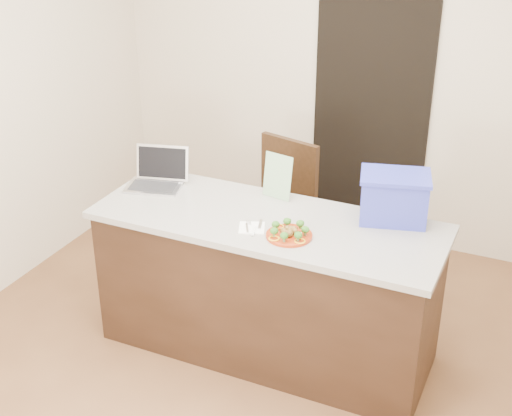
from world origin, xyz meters
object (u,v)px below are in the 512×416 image
at_px(laptop, 158,175).
at_px(chair, 283,205).
at_px(yogurt_bottle, 299,236).
at_px(blue_box, 394,197).
at_px(island, 267,285).
at_px(plate, 289,235).
at_px(napkin, 252,228).

xyz_separation_m(laptop, chair, (0.59, 0.66, -0.39)).
xyz_separation_m(yogurt_bottle, laptop, (-1.09, 0.31, 0.04)).
bearing_deg(yogurt_bottle, laptop, 164.13).
xyz_separation_m(blue_box, chair, (-0.89, 0.52, -0.46)).
bearing_deg(island, laptop, 170.02).
distance_m(plate, napkin, 0.23).
bearing_deg(blue_box, napkin, -162.79).
bearing_deg(napkin, plate, -1.22).
bearing_deg(island, plate, -37.67).
height_order(plate, chair, chair).
bearing_deg(laptop, plate, -30.97).
distance_m(plate, laptop, 1.07).
relative_size(blue_box, chair, 0.43).
xyz_separation_m(plate, napkin, (-0.23, 0.00, -0.01)).
bearing_deg(plate, laptop, 163.82).
xyz_separation_m(plate, yogurt_bottle, (0.06, -0.01, 0.02)).
relative_size(plate, chair, 0.25).
bearing_deg(napkin, island, 77.07).
relative_size(plate, laptop, 0.66).
relative_size(plate, yogurt_bottle, 4.16).
relative_size(laptop, chair, 0.37).
height_order(plate, napkin, plate).
relative_size(yogurt_bottle, chair, 0.06).
bearing_deg(yogurt_bottle, island, 147.90).
bearing_deg(plate, chair, 114.28).
height_order(laptop, blue_box, blue_box).
bearing_deg(laptop, island, -24.77).
distance_m(island, napkin, 0.48).
distance_m(yogurt_bottle, blue_box, 0.61).
bearing_deg(yogurt_bottle, chair, 117.12).
bearing_deg(island, blue_box, 23.79).
height_order(plate, blue_box, blue_box).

